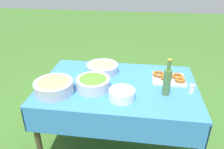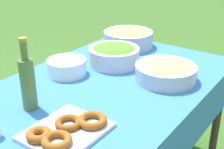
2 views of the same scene
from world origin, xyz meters
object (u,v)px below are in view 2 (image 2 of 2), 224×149
Objects in this scene: salad_bowl at (114,54)px; pasta_bowl at (166,71)px; donut_platter at (67,130)px; bread_bowl at (128,37)px; plate_stack at (67,67)px; olive_oil_bottle at (28,82)px.

salad_bowl reaches higher than pasta_bowl.
bread_bowl is (1.00, 0.37, 0.05)m from donut_platter.
salad_bowl is at bearing -161.45° from bread_bowl.
donut_platter is 1.07m from bread_bowl.
plate_stack is at bearing 117.35° from pasta_bowl.
donut_platter is at bearing -136.94° from plate_stack.
plate_stack is at bearing 154.54° from salad_bowl.
bread_bowl reaches higher than pasta_bowl.
pasta_bowl is at bearing -7.07° from donut_platter.
pasta_bowl is 0.70m from olive_oil_bottle.
plate_stack is at bearing 43.06° from donut_platter.
olive_oil_bottle reaches higher than bread_bowl.
pasta_bowl is 0.67m from donut_platter.
salad_bowl reaches higher than plate_stack.
donut_platter is 1.56× the size of plate_stack.
bread_bowl is (0.34, 0.45, 0.01)m from pasta_bowl.
salad_bowl is at bearing -0.38° from olive_oil_bottle.
olive_oil_bottle is at bearing 179.62° from salad_bowl.
bread_bowl is at bearing 20.26° from donut_platter.
olive_oil_bottle is (-0.60, 0.35, 0.08)m from pasta_bowl.
plate_stack is 0.39m from olive_oil_bottle.
plate_stack is (-0.24, 0.47, -0.01)m from pasta_bowl.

